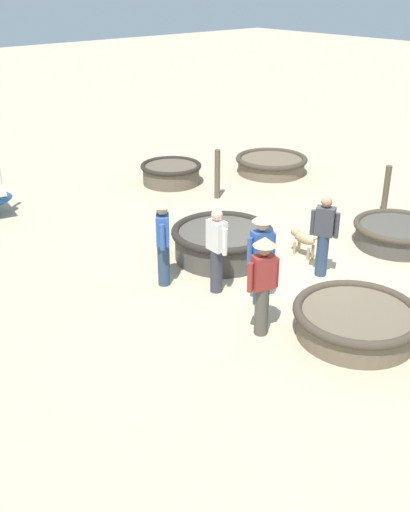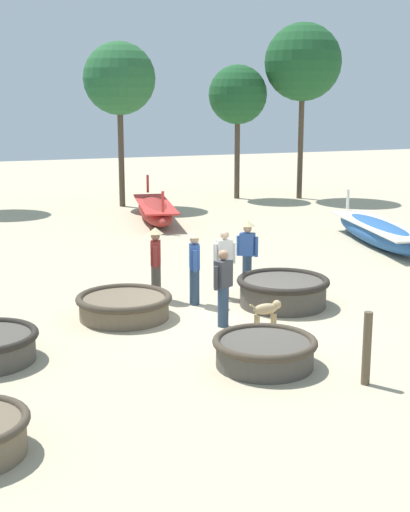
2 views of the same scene
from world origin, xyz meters
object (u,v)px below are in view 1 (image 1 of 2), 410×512
(fisherman_standing_right, at_px, (163,236))
(fisherman_with_hat, at_px, (261,253))
(dog, at_px, (303,239))
(coracle_tilted, at_px, (222,241))
(mooring_post_shoreline, at_px, (217,174))
(coracle_beside_post, at_px, (356,321))
(fisherman_hauling, at_px, (217,249))
(coracle_far_left, at_px, (271,164))
(fisherman_by_coracle, at_px, (324,234))
(fisherman_crouching, at_px, (263,280))
(coracle_center, at_px, (171,173))
(mooring_post_mid_beach, at_px, (386,191))
(coracle_nearest, at_px, (397,233))

(fisherman_standing_right, bearing_deg, fisherman_with_hat, -153.66)
(dog, bearing_deg, fisherman_with_hat, 111.21)
(coracle_tilted, height_order, mooring_post_shoreline, mooring_post_shoreline)
(coracle_beside_post, height_order, fisherman_hauling, fisherman_hauling)
(fisherman_hauling, relative_size, mooring_post_shoreline, 1.26)
(fisherman_standing_right, bearing_deg, fisherman_hauling, -146.09)
(coracle_far_left, relative_size, fisherman_by_coracle, 1.29)
(fisherman_by_coracle, bearing_deg, fisherman_standing_right, 56.43)
(coracle_tilted, distance_m, fisherman_crouching, 2.92)
(coracle_center, xyz_separation_m, fisherman_with_hat, (-6.17, 2.91, 0.66))
(mooring_post_shoreline, bearing_deg, mooring_post_mid_beach, -148.29)
(fisherman_standing_right, relative_size, mooring_post_mid_beach, 1.38)
(dog, relative_size, mooring_post_mid_beach, 0.57)
(coracle_beside_post, xyz_separation_m, fisherman_crouching, (1.03, 1.07, 0.68))
(coracle_far_left, relative_size, fisherman_standing_right, 1.22)
(fisherman_by_coracle, xyz_separation_m, mooring_post_shoreline, (4.48, -1.40, -0.21))
(coracle_center, relative_size, fisherman_standing_right, 0.99)
(coracle_beside_post, distance_m, fisherman_by_coracle, 2.19)
(fisherman_crouching, xyz_separation_m, dog, (1.47, -2.71, -0.59))
(fisherman_standing_right, bearing_deg, mooring_post_shoreline, -53.74)
(mooring_post_shoreline, bearing_deg, coracle_far_left, -78.03)
(coracle_center, distance_m, coracle_nearest, 6.41)
(coracle_nearest, distance_m, fisherman_hauling, 4.33)
(coracle_beside_post, xyz_separation_m, coracle_center, (7.88, -2.50, 0.02))
(coracle_tilted, relative_size, fisherman_with_hat, 1.22)
(coracle_tilted, xyz_separation_m, fisherman_by_coracle, (-1.79, -0.88, 0.49))
(coracle_beside_post, bearing_deg, fisherman_by_coracle, -36.25)
(dog, bearing_deg, fisherman_hauling, 89.33)
(coracle_center, xyz_separation_m, dog, (-5.37, 0.86, 0.07))
(coracle_far_left, relative_size, fisherman_crouching, 1.22)
(fisherman_hauling, distance_m, mooring_post_mid_beach, 5.48)
(coracle_far_left, height_order, fisherman_hauling, fisherman_hauling)
(coracle_nearest, relative_size, mooring_post_mid_beach, 1.49)
(fisherman_by_coracle, xyz_separation_m, fisherman_with_hat, (0.00, 1.66, 0.12))
(coracle_center, bearing_deg, dog, 170.88)
(mooring_post_shoreline, bearing_deg, fisherman_standing_right, 126.26)
(fisherman_standing_right, height_order, dog, fisherman_standing_right)
(coracle_center, distance_m, dog, 5.44)
(dog, xyz_separation_m, mooring_post_shoreline, (3.68, -1.02, 0.25))
(dog, bearing_deg, coracle_beside_post, 146.77)
(coracle_nearest, bearing_deg, mooring_post_shoreline, 10.44)
(fisherman_standing_right, bearing_deg, coracle_beside_post, -160.03)
(coracle_center, bearing_deg, fisherman_standing_right, 140.63)
(fisherman_by_coracle, relative_size, mooring_post_mid_beach, 1.30)
(coracle_nearest, height_order, fisherman_standing_right, fisherman_standing_right)
(coracle_nearest, height_order, fisherman_by_coracle, fisherman_by_coracle)
(fisherman_with_hat, height_order, dog, fisherman_with_hat)
(coracle_center, bearing_deg, coracle_beside_post, 162.38)
(fisherman_standing_right, xyz_separation_m, fisherman_by_coracle, (-1.64, -2.47, -0.12))
(coracle_nearest, distance_m, fisherman_crouching, 4.66)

